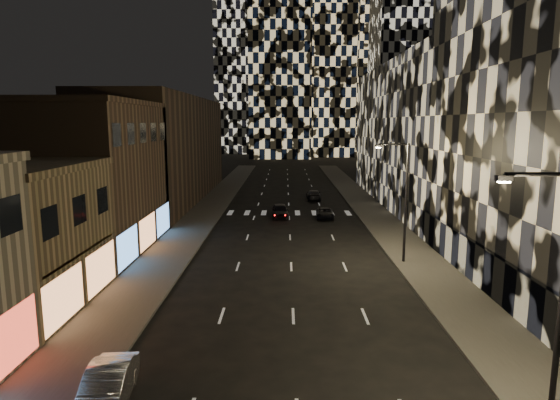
{
  "coord_description": "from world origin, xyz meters",
  "views": [
    {
      "loc": [
        -0.46,
        -4.62,
        10.66
      ],
      "look_at": [
        -0.78,
        23.31,
        6.0
      ],
      "focal_mm": 30.0,
      "sensor_mm": 36.0,
      "label": 1
    }
  ],
  "objects_px": {
    "car_dark_midlane": "(280,211)",
    "car_dark_rightlane": "(325,213)",
    "streetlight_far": "(403,194)",
    "car_dark_oncoming": "(314,195)",
    "car_silver_parked": "(107,388)",
    "streetlight_near": "(556,287)"
  },
  "relations": [
    {
      "from": "streetlight_far",
      "to": "car_dark_midlane",
      "type": "distance_m",
      "value": 20.22
    },
    {
      "from": "car_dark_oncoming",
      "to": "car_dark_rightlane",
      "type": "distance_m",
      "value": 12.9
    },
    {
      "from": "car_dark_oncoming",
      "to": "car_dark_rightlane",
      "type": "bearing_deg",
      "value": 92.2
    },
    {
      "from": "car_dark_oncoming",
      "to": "car_silver_parked",
      "type": "bearing_deg",
      "value": 77.43
    },
    {
      "from": "streetlight_far",
      "to": "car_dark_midlane",
      "type": "height_order",
      "value": "streetlight_far"
    },
    {
      "from": "streetlight_far",
      "to": "car_dark_rightlane",
      "type": "distance_m",
      "value": 17.99
    },
    {
      "from": "streetlight_near",
      "to": "car_dark_rightlane",
      "type": "xyz_separation_m",
      "value": [
        -4.35,
        36.79,
        -4.79
      ]
    },
    {
      "from": "car_dark_oncoming",
      "to": "car_dark_rightlane",
      "type": "height_order",
      "value": "car_dark_oncoming"
    },
    {
      "from": "car_dark_midlane",
      "to": "car_dark_rightlane",
      "type": "height_order",
      "value": "car_dark_midlane"
    },
    {
      "from": "streetlight_near",
      "to": "car_silver_parked",
      "type": "distance_m",
      "value": 16.3
    },
    {
      "from": "car_silver_parked",
      "to": "car_dark_midlane",
      "type": "distance_m",
      "value": 36.27
    },
    {
      "from": "streetlight_far",
      "to": "car_dark_rightlane",
      "type": "relative_size",
      "value": 2.22
    },
    {
      "from": "car_dark_rightlane",
      "to": "streetlight_far",
      "type": "bearing_deg",
      "value": -73.35
    },
    {
      "from": "streetlight_near",
      "to": "car_dark_midlane",
      "type": "relative_size",
      "value": 2.01
    },
    {
      "from": "streetlight_far",
      "to": "car_silver_parked",
      "type": "height_order",
      "value": "streetlight_far"
    },
    {
      "from": "streetlight_near",
      "to": "car_silver_parked",
      "type": "xyz_separation_m",
      "value": [
        -15.55,
        1.58,
        -4.62
      ]
    },
    {
      "from": "car_silver_parked",
      "to": "car_dark_oncoming",
      "type": "relative_size",
      "value": 0.96
    },
    {
      "from": "car_dark_midlane",
      "to": "streetlight_far",
      "type": "bearing_deg",
      "value": -65.62
    },
    {
      "from": "streetlight_far",
      "to": "car_dark_oncoming",
      "type": "xyz_separation_m",
      "value": [
        -4.85,
        29.67,
        -4.68
      ]
    },
    {
      "from": "car_dark_midlane",
      "to": "car_dark_oncoming",
      "type": "height_order",
      "value": "car_dark_midlane"
    },
    {
      "from": "streetlight_far",
      "to": "car_dark_midlane",
      "type": "relative_size",
      "value": 2.01
    },
    {
      "from": "car_dark_oncoming",
      "to": "car_dark_midlane",
      "type": "bearing_deg",
      "value": 69.87
    }
  ]
}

